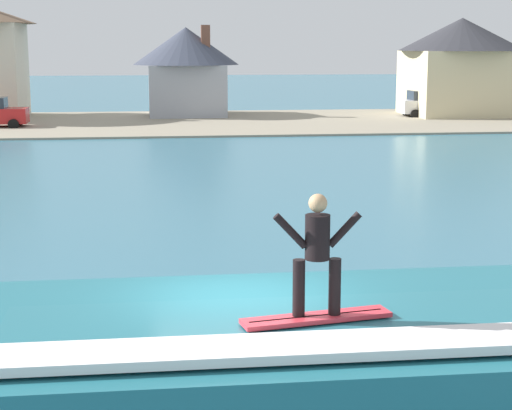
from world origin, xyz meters
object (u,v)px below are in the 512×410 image
car_far_shore (430,104)px  house_small_cottage (186,66)px  wave_crest (309,360)px  surfer (317,248)px  house_gabled_white (461,62)px  surfboard (316,318)px

car_far_shore → house_small_cottage: house_small_cottage is taller
wave_crest → car_far_shore: bearing=69.7°
wave_crest → car_far_shore: 49.29m
house_small_cottage → surfer: bearing=-90.7°
surfer → house_gabled_white: size_ratio=0.18×
wave_crest → surfer: surfer is taller
surfer → wave_crest: bearing=87.0°
car_far_shore → house_gabled_white: house_gabled_white is taller
house_small_cottage → wave_crest: bearing=-90.6°
surfboard → house_gabled_white: house_gabled_white is taller
wave_crest → surfboard: size_ratio=4.74×
house_gabled_white → car_far_shore: bearing=-160.5°
surfboard → house_small_cottage: size_ratio=0.28×
surfboard → car_far_shore: (17.11, 46.88, -0.57)m
surfer → house_small_cottage: (0.58, 49.78, 1.06)m
surfboard → surfer: bearing=82.9°
surfboard → house_small_cottage: (0.59, 49.81, 1.97)m
surfer → car_far_shore: size_ratio=0.38×
car_far_shore → house_gabled_white: 3.79m
surfboard → surfer: (0.00, 0.02, 0.91)m
surfboard → car_far_shore: size_ratio=0.48×
surfer → house_gabled_white: bearing=67.7°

